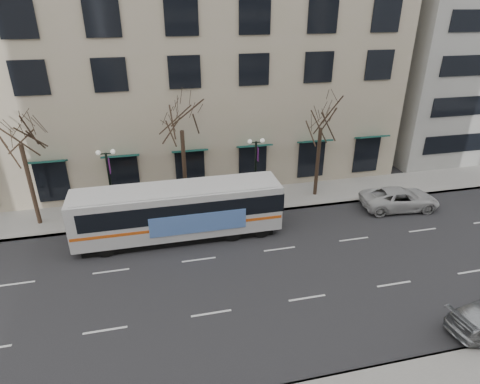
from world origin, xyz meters
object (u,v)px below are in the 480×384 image
object	(u,v)px
tree_far_left	(17,130)
lamp_post_right	(256,169)
city_bus	(180,210)
white_pickup	(400,199)
tree_far_right	(322,115)
lamp_post_left	(110,182)
tree_far_mid	(181,117)

from	to	relation	value
tree_far_left	lamp_post_right	world-z (taller)	tree_far_left
lamp_post_right	city_bus	bearing A→B (deg)	-151.97
lamp_post_right	city_bus	xyz separation A→B (m)	(-5.75, -3.06, -1.03)
white_pickup	tree_far_left	bearing A→B (deg)	88.72
lamp_post_right	white_pickup	world-z (taller)	lamp_post_right
tree_far_left	tree_far_right	distance (m)	20.00
tree_far_left	lamp_post_right	bearing A→B (deg)	-2.29
white_pickup	city_bus	bearing A→B (deg)	97.45
city_bus	white_pickup	distance (m)	15.97
tree_far_left	lamp_post_left	world-z (taller)	tree_far_left
tree_far_left	tree_far_mid	world-z (taller)	tree_far_mid
tree_far_mid	city_bus	xyz separation A→B (m)	(-0.74, -3.66, -4.99)
tree_far_mid	lamp_post_right	xyz separation A→B (m)	(5.01, -0.60, -3.96)
lamp_post_left	lamp_post_right	xyz separation A→B (m)	(10.00, 0.00, 0.00)
tree_far_left	lamp_post_left	bearing A→B (deg)	-6.83
tree_far_mid	lamp_post_right	bearing A→B (deg)	-6.83
tree_far_mid	city_bus	size ratio (longest dim) A/B	0.66
tree_far_right	lamp_post_left	bearing A→B (deg)	-177.71
tree_far_left	lamp_post_left	size ratio (longest dim) A/B	1.60
tree_far_left	lamp_post_right	distance (m)	15.48
tree_far_mid	tree_far_left	bearing A→B (deg)	-180.00
tree_far_left	tree_far_mid	xyz separation A→B (m)	(10.00, 0.00, 0.21)
tree_far_right	lamp_post_right	bearing A→B (deg)	-173.15
lamp_post_left	white_pickup	bearing A→B (deg)	-7.69
lamp_post_right	tree_far_left	bearing A→B (deg)	177.71
lamp_post_left	city_bus	size ratio (longest dim) A/B	0.40
tree_far_mid	tree_far_right	size ratio (longest dim) A/B	1.06
tree_far_mid	white_pickup	distance (m)	16.71
tree_far_right	white_pickup	xyz separation A→B (m)	(5.18, -3.32, -5.65)
tree_far_left	city_bus	distance (m)	11.05
city_bus	white_pickup	xyz separation A→B (m)	(15.92, 0.34, -1.14)
tree_far_left	tree_far_right	world-z (taller)	tree_far_left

